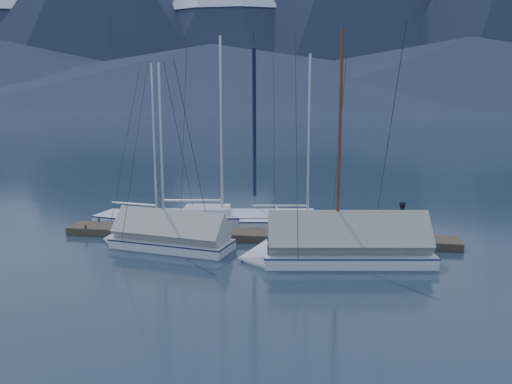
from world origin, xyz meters
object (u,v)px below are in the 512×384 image
(sailboat_open_mid, at_px, (233,219))
(person, at_px, (402,219))
(sailboat_open_left, at_px, (165,222))
(sailboat_covered_near, at_px, (332,249))
(sailboat_open_right, at_px, (317,223))
(sailboat_covered_far, at_px, (162,238))

(sailboat_open_mid, xyz_separation_m, person, (8.22, -2.83, 0.95))
(sailboat_open_left, relative_size, sailboat_covered_near, 0.88)
(sailboat_open_left, bearing_deg, sailboat_open_mid, 19.99)
(sailboat_open_right, height_order, person, sailboat_open_right)
(sailboat_covered_near, xyz_separation_m, sailboat_covered_far, (-7.36, 0.82, -0.08))
(sailboat_covered_far, height_order, person, sailboat_covered_far)
(person, bearing_deg, sailboat_open_mid, 66.08)
(sailboat_covered_near, bearing_deg, sailboat_open_left, 151.32)
(sailboat_open_left, bearing_deg, sailboat_covered_near, -28.68)
(sailboat_open_mid, distance_m, sailboat_covered_far, 5.45)
(sailboat_open_left, height_order, sailboat_covered_near, sailboat_covered_near)
(sailboat_open_left, relative_size, sailboat_open_right, 0.95)
(sailboat_covered_far, xyz_separation_m, person, (10.34, 2.18, 0.71))
(sailboat_open_right, height_order, sailboat_covered_far, sailboat_open_right)
(sailboat_open_left, distance_m, sailboat_covered_far, 4.01)
(sailboat_open_mid, bearing_deg, sailboat_open_left, -160.01)
(sailboat_open_right, height_order, sailboat_covered_near, sailboat_covered_near)
(sailboat_open_mid, height_order, sailboat_covered_far, sailboat_open_mid)
(sailboat_open_mid, distance_m, sailboat_covered_near, 7.85)
(person, bearing_deg, sailboat_covered_far, 97.03)
(sailboat_open_left, relative_size, person, 5.59)
(sailboat_covered_far, relative_size, person, 5.46)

